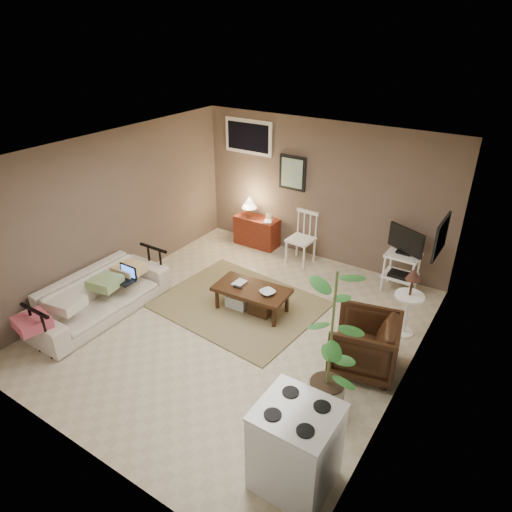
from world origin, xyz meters
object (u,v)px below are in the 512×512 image
Objects in this scene: armchair at (364,342)px; side_table at (410,294)px; tv_stand at (403,258)px; red_console at (256,229)px; sofa at (98,290)px; spindle_chair at (301,240)px; potted_plant at (331,340)px; coffee_table at (251,297)px; stove at (296,447)px.

side_table is at bearing 154.40° from armchair.
red_console is at bearing 177.01° from tv_stand.
sofa is at bearing -87.36° from armchair.
spindle_chair is 3.42m from potted_plant.
coffee_table is at bearing -54.96° from sofa.
tv_stand is 1.14m from side_table.
potted_plant is (1.82, -2.84, 0.50)m from spindle_chair.
side_table reaches higher than armchair.
potted_plant is 1.09m from stove.
tv_stand is 0.60× the size of potted_plant.
coffee_table is 1.21× the size of spindle_chair.
tv_stand is 1.18× the size of stove.
stove is at bearing -62.69° from spindle_chair.
tv_stand is at bearing 0.39° from spindle_chair.
spindle_chair is at bearing -8.60° from red_console.
spindle_chair is 0.52× the size of potted_plant.
potted_plant reaches higher than armchair.
spindle_chair is at bearing 93.69° from coffee_table.
coffee_table is at bearing -86.31° from spindle_chair.
spindle_chair is 1.73m from tv_stand.
coffee_table is 1.05× the size of tv_stand.
red_console is 3.40m from side_table.
potted_plant is (3.48, 0.11, 0.53)m from sofa.
potted_plant reaches higher than stove.
spindle_chair is at bearing -148.71° from armchair.
red_console is 1.06× the size of stove.
side_table is (2.02, 0.67, 0.40)m from coffee_table.
side_table reaches higher than spindle_chair.
red_console is at bearing 121.21° from coffee_table.
side_table is (3.16, -1.20, 0.30)m from red_console.
spindle_chair is 2.39m from side_table.
coffee_table is 1.09× the size of side_table.
sofa reaches higher than coffee_table.
red_console reaches higher than spindle_chair.
coffee_table is 2.20m from red_console.
side_table is 1.30× the size of armchair.
coffee_table is at bearing -111.20° from armchair.
coffee_table is 1.24× the size of stove.
potted_plant is at bearing -46.48° from red_console.
coffee_table is 2.80m from stove.
armchair is (1.91, -2.00, -0.04)m from spindle_chair.
red_console is 0.93× the size of side_table.
side_table reaches higher than coffee_table.
red_console reaches higher than armchair.
tv_stand reaches higher than stove.
red_console is at bearing -11.39° from sofa.
potted_plant is at bearing 98.50° from stove.
side_table is at bearing -26.12° from spindle_chair.
side_table is (3.79, 1.91, 0.23)m from sofa.
armchair is at bearing -103.19° from side_table.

